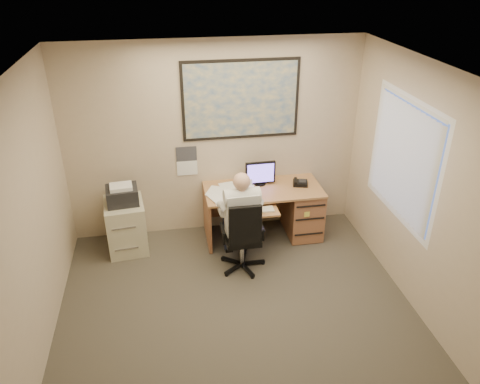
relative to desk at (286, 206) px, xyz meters
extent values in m
cube|color=#3D382F|center=(-0.95, -1.90, -0.44)|extent=(4.00, 4.50, 0.00)
cube|color=white|center=(-0.95, -1.90, 2.26)|extent=(4.00, 4.50, 0.00)
cube|color=#C4AF94|center=(-0.95, 0.35, 0.91)|extent=(4.00, 0.00, 2.70)
cube|color=#C4AF94|center=(-2.95, -1.90, 0.91)|extent=(0.00, 4.50, 2.70)
cube|color=#C4AF94|center=(1.05, -1.90, 0.91)|extent=(0.00, 4.50, 2.70)
cube|color=#B37F4D|center=(-0.34, -0.02, 0.30)|extent=(1.60, 0.75, 0.03)
cube|color=#A46643|center=(0.24, -0.02, -0.08)|extent=(0.45, 0.70, 0.70)
cube|color=#A46643|center=(-1.12, -0.02, -0.08)|extent=(0.04, 0.70, 0.70)
cube|color=#A46643|center=(-0.34, 0.32, 0.01)|extent=(1.55, 0.03, 0.55)
cylinder|color=black|center=(-0.35, 0.13, 0.32)|extent=(0.17, 0.17, 0.02)
cube|color=black|center=(-0.35, 0.11, 0.50)|extent=(0.42, 0.05, 0.31)
cube|color=#795BF9|center=(-0.35, 0.08, 0.50)|extent=(0.37, 0.01, 0.27)
cube|color=#B37F4D|center=(-0.51, -0.47, 0.22)|extent=(0.55, 0.30, 0.02)
cube|color=beige|center=(-0.51, -0.47, 0.25)|extent=(0.43, 0.14, 0.02)
cube|color=black|center=(0.19, 0.01, 0.34)|extent=(0.24, 0.22, 0.05)
cylinder|color=silver|center=(-0.59, -0.12, 0.39)|extent=(0.07, 0.07, 0.16)
cylinder|color=white|center=(-0.50, 0.10, 0.37)|extent=(0.09, 0.09, 0.11)
cube|color=white|center=(-0.79, -0.02, 0.32)|extent=(0.60, 0.56, 0.02)
cube|color=#1E4C93|center=(-0.59, 0.33, 1.46)|extent=(1.56, 0.03, 1.06)
cube|color=white|center=(-1.34, 0.34, 0.64)|extent=(0.28, 0.01, 0.42)
cube|color=beige|center=(-2.21, -0.01, -0.09)|extent=(0.56, 0.65, 0.70)
cube|color=black|center=(-2.21, -0.01, 0.38)|extent=(0.44, 0.39, 0.22)
cube|color=white|center=(-2.21, -0.03, 0.51)|extent=(0.30, 0.25, 0.05)
cylinder|color=silver|center=(-0.75, -0.70, -0.20)|extent=(0.06, 0.06, 0.37)
cube|color=black|center=(-0.75, -0.70, 0.00)|extent=(0.43, 0.43, 0.07)
cube|color=black|center=(-0.75, -0.92, 0.31)|extent=(0.39, 0.06, 0.51)
camera|label=1|loc=(-1.62, -5.56, 3.23)|focal=35.00mm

